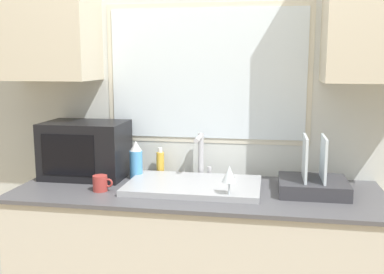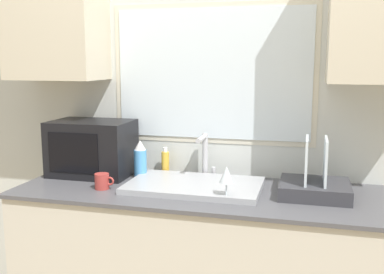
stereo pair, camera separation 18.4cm
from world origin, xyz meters
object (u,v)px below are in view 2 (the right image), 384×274
object	(u,v)px
microwave	(92,148)
wine_glass	(226,176)
soap_bottle	(165,162)
spray_bottle	(140,160)
mug_near_sink	(102,181)
dish_rack	(315,185)
faucet	(205,152)

from	to	relation	value
microwave	wine_glass	world-z (taller)	microwave
soap_bottle	spray_bottle	bearing A→B (deg)	-133.12
spray_bottle	mug_near_sink	xyz separation A→B (m)	(-0.11, -0.27, -0.06)
dish_rack	wine_glass	world-z (taller)	dish_rack
wine_glass	mug_near_sink	bearing A→B (deg)	176.08
dish_rack	mug_near_sink	xyz separation A→B (m)	(-1.07, -0.15, -0.01)
microwave	spray_bottle	distance (m)	0.30
faucet	mug_near_sink	distance (m)	0.59
soap_bottle	faucet	bearing A→B (deg)	-7.32
microwave	spray_bottle	bearing A→B (deg)	1.12
microwave	dish_rack	distance (m)	1.26
dish_rack	spray_bottle	xyz separation A→B (m)	(-0.96, 0.12, 0.05)
faucet	spray_bottle	xyz separation A→B (m)	(-0.36, -0.09, -0.05)
dish_rack	soap_bottle	size ratio (longest dim) A/B	2.11
spray_bottle	soap_bottle	bearing A→B (deg)	46.88
faucet	dish_rack	distance (m)	0.64
microwave	soap_bottle	world-z (taller)	microwave
faucet	soap_bottle	world-z (taller)	faucet
dish_rack	faucet	bearing A→B (deg)	161.36
microwave	wine_glass	distance (m)	0.90
faucet	dish_rack	size ratio (longest dim) A/B	0.75
dish_rack	wine_glass	distance (m)	0.45
faucet	wine_glass	bearing A→B (deg)	-63.65
dish_rack	mug_near_sink	distance (m)	1.08
soap_bottle	wine_glass	world-z (taller)	wine_glass
spray_bottle	soap_bottle	world-z (taller)	spray_bottle
spray_bottle	wine_glass	xyz separation A→B (m)	(0.55, -0.31, 0.02)
dish_rack	spray_bottle	size ratio (longest dim) A/B	1.55
dish_rack	spray_bottle	distance (m)	0.97
soap_bottle	mug_near_sink	size ratio (longest dim) A/B	1.52
microwave	wine_glass	bearing A→B (deg)	-19.82
microwave	mug_near_sink	xyz separation A→B (m)	(0.19, -0.26, -0.12)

